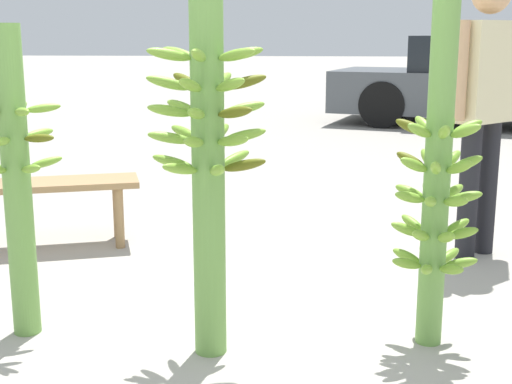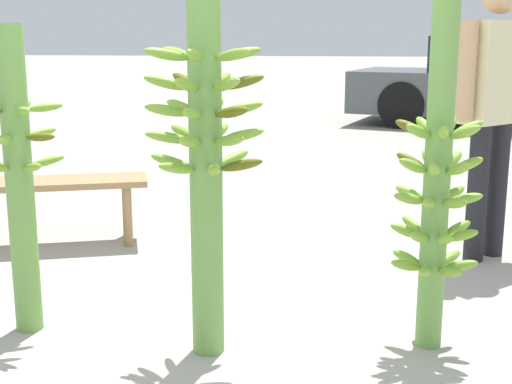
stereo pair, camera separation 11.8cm
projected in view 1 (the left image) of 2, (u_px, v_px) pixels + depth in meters
name	position (u px, v px, depth m)	size (l,w,h in m)	color
ground_plane	(211.00, 365.00, 2.97)	(80.00, 80.00, 0.00)	#9E998E
banana_stalk_left	(17.00, 179.00, 3.14)	(0.42, 0.42, 1.39)	#6B9E47
banana_stalk_center	(208.00, 144.00, 2.90)	(0.49, 0.50, 1.74)	#6B9E47
banana_stalk_right	(437.00, 178.00, 3.03)	(0.39, 0.39, 1.57)	#6B9E47
vendor_person	(485.00, 93.00, 4.22)	(0.53, 0.51, 1.68)	black
market_bench	(20.00, 193.00, 4.50)	(1.51, 0.78, 0.43)	#99754C
parked_car	(490.00, 82.00, 10.41)	(4.68, 2.88, 1.31)	#4C5156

